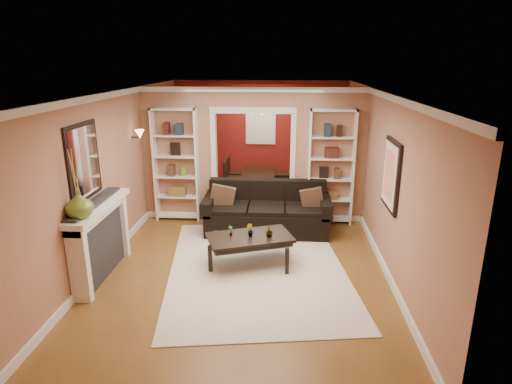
# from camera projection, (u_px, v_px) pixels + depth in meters

# --- Properties ---
(floor) EXTENTS (8.00, 8.00, 0.00)m
(floor) POSITION_uv_depth(u_px,v_px,m) (249.00, 240.00, 7.91)
(floor) COLOR brown
(floor) RESTS_ON ground
(ceiling) EXTENTS (8.00, 8.00, 0.00)m
(ceiling) POSITION_uv_depth(u_px,v_px,m) (248.00, 91.00, 7.11)
(ceiling) COLOR white
(ceiling) RESTS_ON ground
(wall_back) EXTENTS (8.00, 0.00, 8.00)m
(wall_back) POSITION_uv_depth(u_px,v_px,m) (261.00, 133.00, 11.32)
(wall_back) COLOR #AB765A
(wall_back) RESTS_ON ground
(wall_front) EXTENTS (8.00, 0.00, 8.00)m
(wall_front) POSITION_uv_depth(u_px,v_px,m) (210.00, 281.00, 3.69)
(wall_front) COLOR #AB765A
(wall_front) RESTS_ON ground
(wall_left) EXTENTS (0.00, 8.00, 8.00)m
(wall_left) POSITION_uv_depth(u_px,v_px,m) (123.00, 167.00, 7.65)
(wall_left) COLOR #AB765A
(wall_left) RESTS_ON ground
(wall_right) EXTENTS (0.00, 8.00, 8.00)m
(wall_right) POSITION_uv_depth(u_px,v_px,m) (378.00, 171.00, 7.37)
(wall_right) COLOR #AB765A
(wall_right) RESTS_ON ground
(partition_wall) EXTENTS (4.50, 0.15, 2.70)m
(partition_wall) POSITION_uv_depth(u_px,v_px,m) (253.00, 155.00, 8.65)
(partition_wall) COLOR #AB765A
(partition_wall) RESTS_ON floor
(red_back_panel) EXTENTS (4.44, 0.04, 2.64)m
(red_back_panel) POSITION_uv_depth(u_px,v_px,m) (261.00, 134.00, 11.30)
(red_back_panel) COLOR maroon
(red_back_panel) RESTS_ON floor
(dining_window) EXTENTS (0.78, 0.03, 0.98)m
(dining_window) POSITION_uv_depth(u_px,v_px,m) (261.00, 126.00, 11.20)
(dining_window) COLOR #8CA5CC
(dining_window) RESTS_ON wall_back
(area_rug) EXTENTS (3.23, 4.17, 0.01)m
(area_rug) POSITION_uv_depth(u_px,v_px,m) (257.00, 267.00, 6.85)
(area_rug) COLOR silver
(area_rug) RESTS_ON floor
(sofa) EXTENTS (2.41, 1.04, 0.94)m
(sofa) POSITION_uv_depth(u_px,v_px,m) (267.00, 208.00, 8.18)
(sofa) COLOR black
(sofa) RESTS_ON floor
(pillow_left) EXTENTS (0.47, 0.18, 0.45)m
(pillow_left) POSITION_uv_depth(u_px,v_px,m) (222.00, 197.00, 8.15)
(pillow_left) COLOR brown
(pillow_left) RESTS_ON sofa
(pillow_right) EXTENTS (0.41, 0.13, 0.41)m
(pillow_right) POSITION_uv_depth(u_px,v_px,m) (312.00, 200.00, 8.05)
(pillow_right) COLOR brown
(pillow_right) RESTS_ON sofa
(coffee_table) EXTENTS (1.48, 1.12, 0.50)m
(coffee_table) POSITION_uv_depth(u_px,v_px,m) (250.00, 250.00, 6.89)
(coffee_table) COLOR black
(coffee_table) RESTS_ON floor
(plant_left) EXTENTS (0.10, 0.11, 0.17)m
(plant_left) POSITION_uv_depth(u_px,v_px,m) (231.00, 231.00, 6.81)
(plant_left) COLOR #336626
(plant_left) RESTS_ON coffee_table
(plant_center) EXTENTS (0.14, 0.14, 0.20)m
(plant_center) POSITION_uv_depth(u_px,v_px,m) (250.00, 230.00, 6.79)
(plant_center) COLOR #336626
(plant_center) RESTS_ON coffee_table
(plant_right) EXTENTS (0.15, 0.15, 0.20)m
(plant_right) POSITION_uv_depth(u_px,v_px,m) (269.00, 231.00, 6.77)
(plant_right) COLOR #336626
(plant_right) RESTS_ON coffee_table
(bookshelf_left) EXTENTS (0.90, 0.30, 2.30)m
(bookshelf_left) POSITION_uv_depth(u_px,v_px,m) (176.00, 165.00, 8.65)
(bookshelf_left) COLOR white
(bookshelf_left) RESTS_ON floor
(bookshelf_right) EXTENTS (0.90, 0.30, 2.30)m
(bookshelf_right) POSITION_uv_depth(u_px,v_px,m) (331.00, 168.00, 8.45)
(bookshelf_right) COLOR white
(bookshelf_right) RESTS_ON floor
(fireplace) EXTENTS (0.32, 1.70, 1.16)m
(fireplace) POSITION_uv_depth(u_px,v_px,m) (102.00, 241.00, 6.44)
(fireplace) COLOR white
(fireplace) RESTS_ON floor
(vase) EXTENTS (0.43, 0.43, 0.38)m
(vase) POSITION_uv_depth(u_px,v_px,m) (79.00, 204.00, 5.68)
(vase) COLOR olive
(vase) RESTS_ON fireplace
(mirror) EXTENTS (0.03, 0.95, 1.10)m
(mirror) POSITION_uv_depth(u_px,v_px,m) (84.00, 162.00, 6.09)
(mirror) COLOR silver
(mirror) RESTS_ON wall_left
(wall_sconce) EXTENTS (0.18, 0.18, 0.22)m
(wall_sconce) POSITION_uv_depth(u_px,v_px,m) (137.00, 136.00, 8.03)
(wall_sconce) COLOR #FFE0A5
(wall_sconce) RESTS_ON wall_left
(framed_art) EXTENTS (0.04, 0.85, 1.05)m
(framed_art) POSITION_uv_depth(u_px,v_px,m) (391.00, 175.00, 6.36)
(framed_art) COLOR black
(framed_art) RESTS_ON wall_right
(dining_table) EXTENTS (1.46, 0.82, 0.51)m
(dining_table) POSITION_uv_depth(u_px,v_px,m) (259.00, 184.00, 10.55)
(dining_table) COLOR black
(dining_table) RESTS_ON floor
(dining_chair_nw) EXTENTS (0.57, 0.57, 0.92)m
(dining_chair_nw) POSITION_uv_depth(u_px,v_px,m) (236.00, 179.00, 10.24)
(dining_chair_nw) COLOR black
(dining_chair_nw) RESTS_ON floor
(dining_chair_ne) EXTENTS (0.44, 0.44, 0.83)m
(dining_chair_ne) POSITION_uv_depth(u_px,v_px,m) (282.00, 182.00, 10.18)
(dining_chair_ne) COLOR black
(dining_chair_ne) RESTS_ON floor
(dining_chair_sw) EXTENTS (0.50, 0.50, 0.92)m
(dining_chair_sw) POSITION_uv_depth(u_px,v_px,m) (238.00, 173.00, 10.81)
(dining_chair_sw) COLOR black
(dining_chair_sw) RESTS_ON floor
(dining_chair_se) EXTENTS (0.54, 0.54, 0.87)m
(dining_chair_se) POSITION_uv_depth(u_px,v_px,m) (282.00, 175.00, 10.75)
(dining_chair_se) COLOR black
(dining_chair_se) RESTS_ON floor
(chandelier) EXTENTS (0.50, 0.50, 0.30)m
(chandelier) POSITION_uv_depth(u_px,v_px,m) (258.00, 113.00, 9.89)
(chandelier) COLOR #312316
(chandelier) RESTS_ON ceiling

